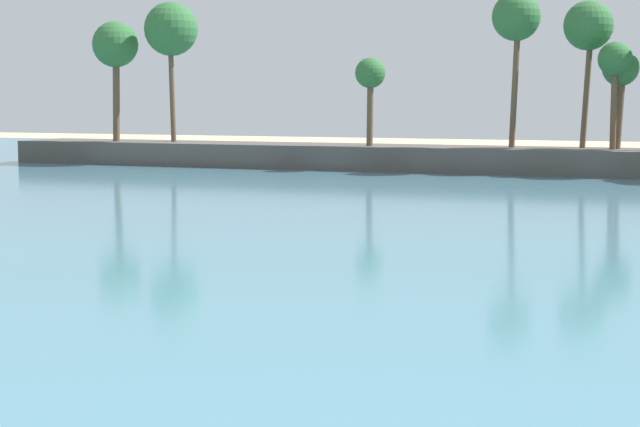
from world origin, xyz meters
TOP-DOWN VIEW (x-y plane):
  - sea at (0.00, 60.13)m, footprint 220.00×103.54m
  - palm_headland at (0.44, 71.93)m, footprint 92.26×6.57m

SIDE VIEW (x-z plane):
  - sea at x=0.00m, z-range 0.00..0.06m
  - palm_headland at x=0.44m, z-range -2.25..10.66m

